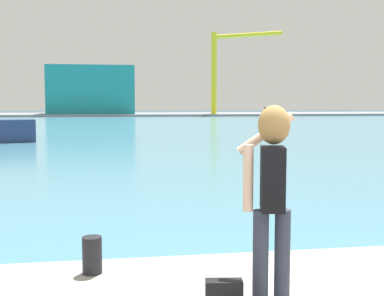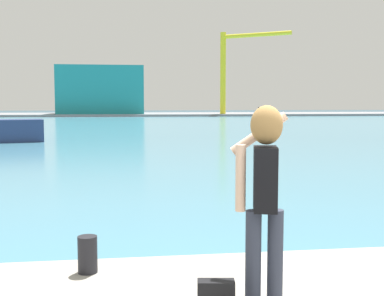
{
  "view_description": "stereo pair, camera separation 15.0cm",
  "coord_description": "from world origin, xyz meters",
  "px_view_note": "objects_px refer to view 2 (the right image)",
  "views": [
    {
      "loc": [
        -2.0,
        -3.62,
        2.27
      ],
      "look_at": [
        -0.78,
        4.0,
        1.58
      ],
      "focal_mm": 47.02,
      "sensor_mm": 36.0,
      "label": 1
    },
    {
      "loc": [
        -1.85,
        -3.64,
        2.27
      ],
      "look_at": [
        -0.78,
        4.0,
        1.58
      ],
      "focal_mm": 47.02,
      "sensor_mm": 36.0,
      "label": 2
    }
  ],
  "objects_px": {
    "person_photographer": "(264,183)",
    "harbor_bollard": "(88,254)",
    "handbag": "(216,294)",
    "port_crane": "(233,62)",
    "warehouse_left": "(101,90)"
  },
  "relations": [
    {
      "from": "person_photographer",
      "to": "harbor_bollard",
      "type": "xyz_separation_m",
      "value": [
        -1.59,
        0.98,
        -0.87
      ]
    },
    {
      "from": "person_photographer",
      "to": "handbag",
      "type": "relative_size",
      "value": 5.44
    },
    {
      "from": "person_photographer",
      "to": "handbag",
      "type": "xyz_separation_m",
      "value": [
        -0.44,
        -0.09,
        -0.95
      ]
    },
    {
      "from": "person_photographer",
      "to": "harbor_bollard",
      "type": "relative_size",
      "value": 4.53
    },
    {
      "from": "handbag",
      "to": "warehouse_left",
      "type": "height_order",
      "value": "warehouse_left"
    },
    {
      "from": "handbag",
      "to": "port_crane",
      "type": "distance_m",
      "value": 85.75
    },
    {
      "from": "handbag",
      "to": "port_crane",
      "type": "relative_size",
      "value": 0.02
    },
    {
      "from": "handbag",
      "to": "port_crane",
      "type": "xyz_separation_m",
      "value": [
        18.67,
        83.23,
        8.83
      ]
    },
    {
      "from": "person_photographer",
      "to": "warehouse_left",
      "type": "xyz_separation_m",
      "value": [
        -4.89,
        89.94,
        3.06
      ]
    },
    {
      "from": "person_photographer",
      "to": "handbag",
      "type": "distance_m",
      "value": 1.05
    },
    {
      "from": "harbor_bollard",
      "to": "handbag",
      "type": "bearing_deg",
      "value": -42.88
    },
    {
      "from": "harbor_bollard",
      "to": "port_crane",
      "type": "relative_size",
      "value": 0.03
    },
    {
      "from": "harbor_bollard",
      "to": "warehouse_left",
      "type": "height_order",
      "value": "warehouse_left"
    },
    {
      "from": "warehouse_left",
      "to": "port_crane",
      "type": "bearing_deg",
      "value": -16.41
    },
    {
      "from": "warehouse_left",
      "to": "harbor_bollard",
      "type": "bearing_deg",
      "value": -87.88
    }
  ]
}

